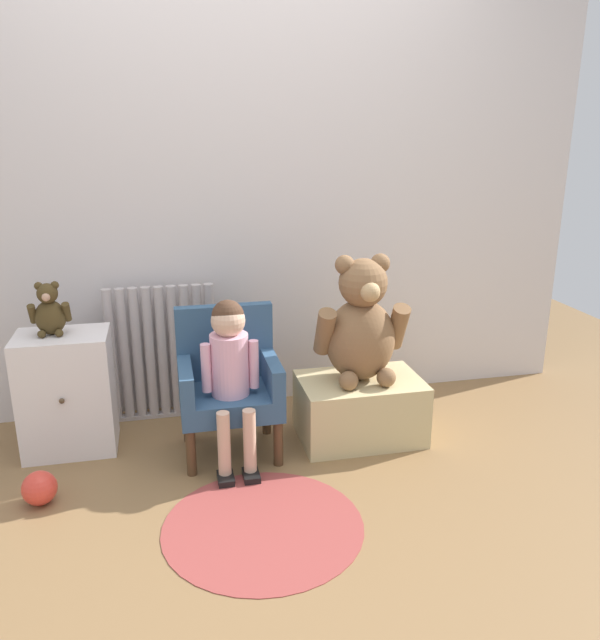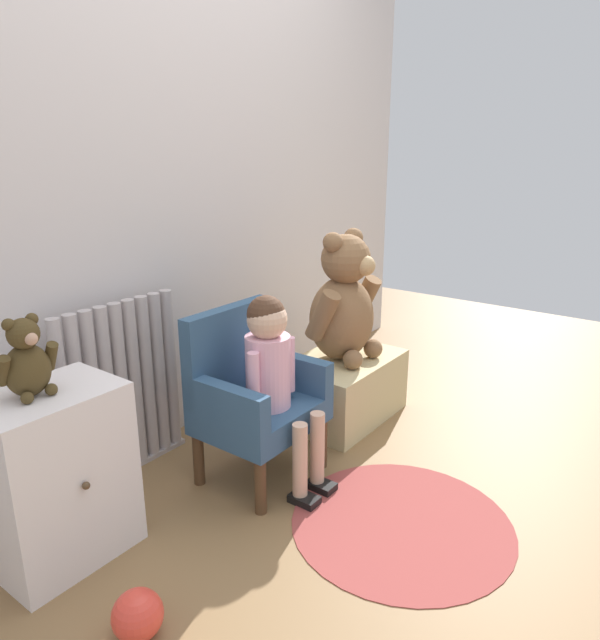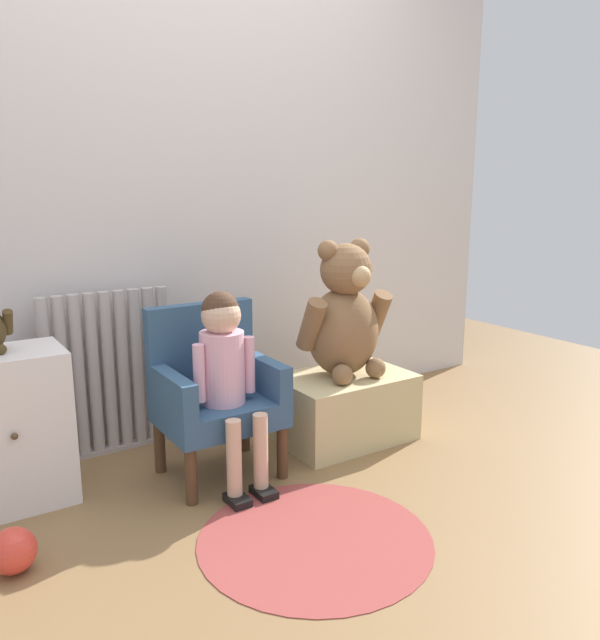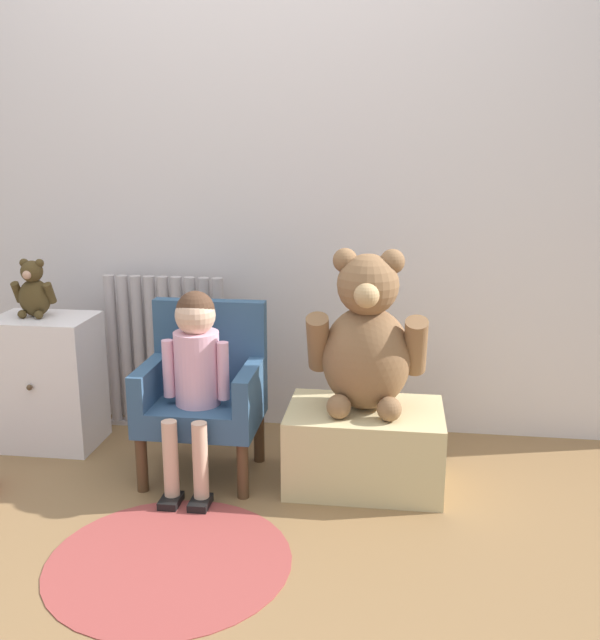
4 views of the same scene
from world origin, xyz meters
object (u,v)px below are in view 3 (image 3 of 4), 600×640
at_px(toy_ball, 13,551).
at_px(low_bench, 344,407).
at_px(floor_rug, 315,539).
at_px(child_armchair, 214,390).
at_px(small_dresser, 8,429).
at_px(large_teddy_bear, 344,317).
at_px(child_figure, 225,360).
at_px(radiator, 109,374).

bearing_deg(toy_ball, low_bench, 10.45).
bearing_deg(floor_rug, child_armchair, 94.48).
relative_size(small_dresser, child_armchair, 0.84).
relative_size(small_dresser, toy_ball, 4.08).
bearing_deg(low_bench, small_dresser, 172.01).
xyz_separation_m(small_dresser, floor_rug, (0.78, -0.80, -0.28)).
relative_size(low_bench, large_teddy_bear, 0.96).
xyz_separation_m(floor_rug, toy_ball, (-0.85, 0.35, 0.07)).
bearing_deg(floor_rug, toy_ball, 157.73).
bearing_deg(child_figure, floor_rug, -84.60).
relative_size(child_armchair, child_figure, 0.90).
height_order(low_bench, toy_ball, low_bench).
xyz_separation_m(child_armchair, child_figure, (-0.00, -0.11, 0.15)).
xyz_separation_m(child_armchair, low_bench, (0.63, -0.03, -0.19)).
bearing_deg(large_teddy_bear, child_armchair, 178.41).
height_order(small_dresser, low_bench, small_dresser).
bearing_deg(small_dresser, toy_ball, -99.03).
height_order(radiator, low_bench, radiator).
bearing_deg(floor_rug, child_figure, 95.40).
xyz_separation_m(small_dresser, toy_ball, (-0.07, -0.46, -0.21)).
bearing_deg(floor_rug, low_bench, 46.64).
bearing_deg(child_armchair, toy_ball, -160.12).
bearing_deg(toy_ball, large_teddy_bear, 10.80).
distance_m(radiator, child_armchair, 0.51).
relative_size(small_dresser, large_teddy_bear, 0.94).
distance_m(floor_rug, toy_ball, 0.92).
bearing_deg(toy_ball, radiator, 54.20).
height_order(radiator, toy_ball, radiator).
relative_size(child_figure, low_bench, 1.28).
distance_m(child_figure, large_teddy_bear, 0.64).
distance_m(radiator, large_teddy_bear, 1.04).
bearing_deg(child_figure, large_teddy_bear, 8.33).
xyz_separation_m(radiator, floor_rug, (0.34, -1.06, -0.35)).
height_order(low_bench, floor_rug, low_bench).
bearing_deg(floor_rug, large_teddy_bear, 47.13).
xyz_separation_m(child_figure, floor_rug, (0.05, -0.53, -0.49)).
relative_size(child_figure, large_teddy_bear, 1.24).
bearing_deg(toy_ball, small_dresser, 80.97).
height_order(low_bench, large_teddy_bear, large_teddy_bear).
relative_size(large_teddy_bear, floor_rug, 0.79).
xyz_separation_m(child_figure, low_bench, (0.63, 0.08, -0.34)).
bearing_deg(child_armchair, small_dresser, 167.31).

